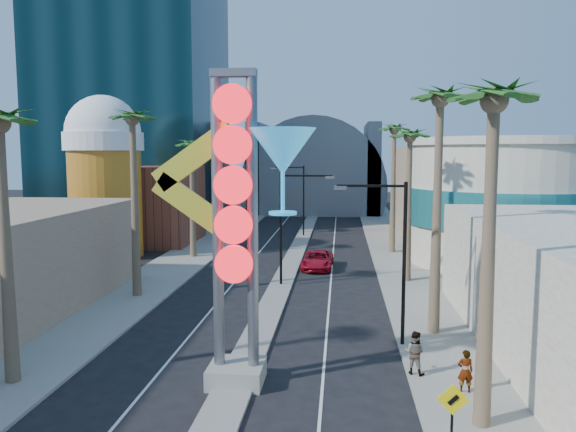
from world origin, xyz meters
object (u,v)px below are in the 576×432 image
object	(u,v)px
red_pickup	(318,260)
pedestrian_a	(465,371)
neon_sign	(255,205)
pedestrian_b	(415,352)

from	to	relation	value
red_pickup	pedestrian_a	world-z (taller)	pedestrian_a
red_pickup	pedestrian_a	bearing A→B (deg)	-72.37
neon_sign	pedestrian_b	xyz separation A→B (m)	(6.48, 1.34, -6.24)
pedestrian_a	pedestrian_b	xyz separation A→B (m)	(-1.70, 1.67, 0.07)
red_pickup	pedestrian_b	bearing A→B (deg)	-75.38
neon_sign	pedestrian_b	world-z (taller)	neon_sign
red_pickup	pedestrian_b	size ratio (longest dim) A/B	2.84
neon_sign	pedestrian_a	world-z (taller)	neon_sign
neon_sign	red_pickup	xyz separation A→B (m)	(1.52, 23.25, -6.59)
pedestrian_a	pedestrian_b	bearing A→B (deg)	-46.91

